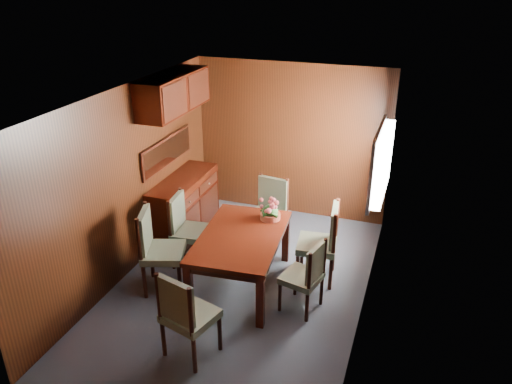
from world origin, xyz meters
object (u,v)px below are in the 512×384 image
at_px(chair_head, 185,312).
at_px(flower_centerpiece, 270,210).
at_px(dining_table, 241,242).
at_px(sideboard, 185,207).
at_px(chair_left_near, 156,246).
at_px(chair_right_near, 307,273).

relative_size(chair_head, flower_centerpiece, 3.62).
bearing_deg(flower_centerpiece, chair_head, -98.66).
bearing_deg(dining_table, sideboard, 137.86).
relative_size(dining_table, chair_head, 1.59).
distance_m(chair_left_near, flower_centerpiece, 1.48).
distance_m(chair_right_near, flower_centerpiece, 1.05).
xyz_separation_m(sideboard, chair_left_near, (0.30, -1.33, 0.15)).
xyz_separation_m(dining_table, chair_left_near, (-0.96, -0.37, -0.02)).
bearing_deg(chair_right_near, sideboard, 74.91).
distance_m(dining_table, flower_centerpiece, 0.60).
bearing_deg(sideboard, chair_right_near, -28.74).
distance_m(dining_table, chair_right_near, 0.91).
bearing_deg(sideboard, chair_left_near, -77.48).
xyz_separation_m(chair_left_near, flower_centerpiece, (1.16, 0.89, 0.26)).
distance_m(dining_table, chair_head, 1.37).
bearing_deg(chair_left_near, dining_table, 92.56).
bearing_deg(chair_head, dining_table, 102.42).
height_order(sideboard, chair_head, chair_head).
distance_m(chair_head, flower_centerpiece, 1.92).
bearing_deg(chair_right_near, chair_head, 153.87).
distance_m(sideboard, dining_table, 1.58).
xyz_separation_m(chair_left_near, chair_right_near, (1.83, 0.16, -0.10)).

